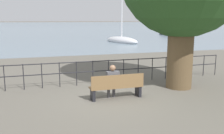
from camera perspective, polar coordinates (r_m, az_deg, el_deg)
The scene contains 7 objects.
ground_plane at distance 9.12m, azimuth 0.95°, elevation -7.08°, with size 1000.00×1000.00×0.00m, color #605B51.
harbor_water at distance 169.55m, azimuth -16.67°, elevation 9.34°, with size 600.00×300.00×0.01m.
park_bench at distance 8.93m, azimuth 1.08°, elevation -4.53°, with size 1.93×0.45×0.90m.
seated_person_left at distance 8.90m, azimuth 0.07°, elevation -2.99°, with size 0.44×0.35×1.23m.
promenade_railing at distance 10.96m, azimuth -2.60°, elevation -0.30°, with size 12.19×0.04×1.05m.
sailboat_0 at distance 48.21m, azimuth 13.39°, elevation 7.48°, with size 2.94×7.45×10.20m.
sailboat_2 at distance 31.61m, azimuth 2.21°, elevation 6.11°, with size 3.40×6.33×7.32m.
Camera 1 is at (-2.73, -8.24, 2.79)m, focal length 40.00 mm.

